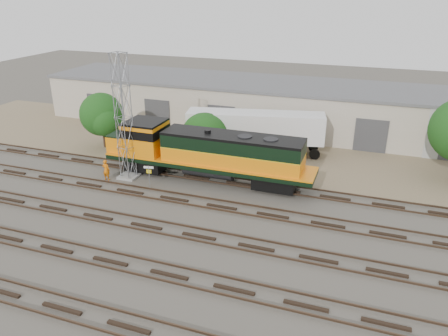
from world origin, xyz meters
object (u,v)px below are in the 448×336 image
(signal_tower, at_px, (124,120))
(worker, at_px, (106,170))
(locomotive, at_px, (205,152))
(semi_trailer, at_px, (258,128))

(signal_tower, distance_m, worker, 4.70)
(locomotive, height_order, semi_trailer, locomotive)
(locomotive, bearing_deg, semi_trailer, 72.18)
(locomotive, relative_size, signal_tower, 1.71)
(worker, xyz_separation_m, semi_trailer, (10.57, 10.95, 1.68))
(locomotive, distance_m, signal_tower, 7.27)
(locomotive, relative_size, semi_trailer, 1.34)
(signal_tower, relative_size, worker, 5.76)
(signal_tower, xyz_separation_m, worker, (-1.54, -1.10, -4.31))
(locomotive, bearing_deg, worker, -159.50)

